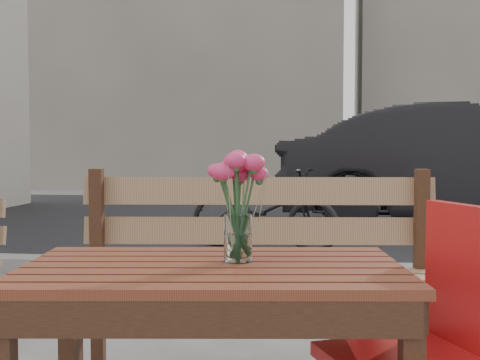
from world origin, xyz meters
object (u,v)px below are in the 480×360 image
(parked_car, at_px, (468,168))
(red_chair, at_px, (441,339))
(main_vase, at_px, (238,192))
(main_table, at_px, (212,303))
(bicycle, at_px, (263,209))

(parked_car, bearing_deg, red_chair, 171.91)
(parked_car, bearing_deg, main_vase, 166.74)
(main_table, height_order, bicycle, bicycle)
(main_table, xyz_separation_m, main_vase, (0.07, 0.06, 0.33))
(red_chair, distance_m, bicycle, 4.51)
(main_table, relative_size, red_chair, 1.37)
(bicycle, bearing_deg, red_chair, -153.41)
(main_table, height_order, red_chair, red_chair)
(main_table, height_order, parked_car, parked_car)
(main_vase, bearing_deg, main_table, -137.47)
(main_vase, bearing_deg, bicycle, 94.01)
(bicycle, bearing_deg, main_table, -161.69)
(parked_car, bearing_deg, bicycle, 133.50)
(main_table, xyz_separation_m, red_chair, (0.65, -0.04, -0.07))
(red_chair, height_order, parked_car, parked_car)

